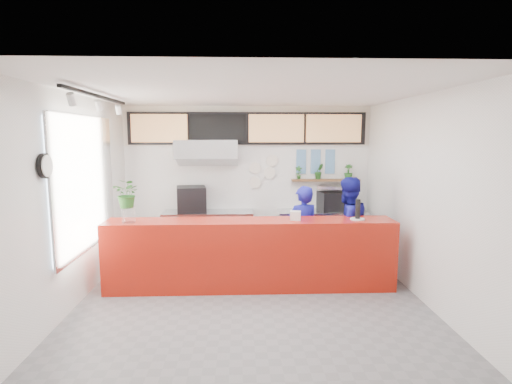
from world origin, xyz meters
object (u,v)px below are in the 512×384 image
(staff_center, at_px, (302,232))
(pepper_mill, at_px, (358,209))
(panini_oven, at_px, (191,199))
(espresso_machine, at_px, (334,201))
(staff_right, at_px, (347,227))
(service_counter, at_px, (250,254))

(staff_center, xyz_separation_m, pepper_mill, (0.79, -0.48, 0.48))
(staff_center, distance_m, pepper_mill, 1.04)
(panini_oven, bearing_deg, espresso_machine, -8.97)
(staff_right, bearing_deg, espresso_machine, -117.21)
(espresso_machine, height_order, staff_center, staff_center)
(panini_oven, relative_size, staff_right, 0.33)
(service_counter, bearing_deg, espresso_machine, 46.00)
(espresso_machine, relative_size, pepper_mill, 1.95)
(service_counter, relative_size, pepper_mill, 14.74)
(panini_oven, relative_size, espresso_machine, 0.94)
(staff_right, distance_m, pepper_mill, 0.66)
(panini_oven, relative_size, staff_center, 0.36)
(panini_oven, height_order, staff_center, staff_center)
(staff_center, relative_size, staff_right, 0.92)
(service_counter, relative_size, panini_oven, 8.02)
(espresso_machine, bearing_deg, service_counter, -144.13)
(staff_right, relative_size, pepper_mill, 5.62)
(espresso_machine, distance_m, pepper_mill, 1.84)
(staff_right, bearing_deg, staff_center, -21.31)
(service_counter, height_order, panini_oven, panini_oven)
(espresso_machine, bearing_deg, panini_oven, 169.87)
(staff_center, bearing_deg, pepper_mill, 130.36)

